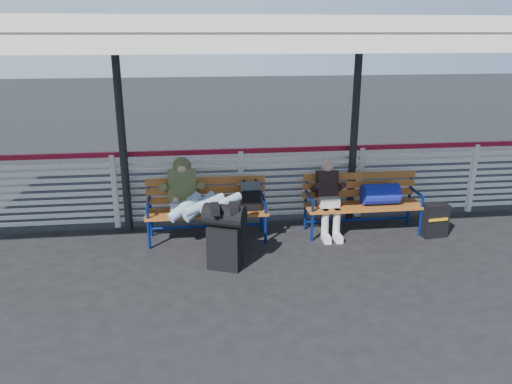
{
  "coord_description": "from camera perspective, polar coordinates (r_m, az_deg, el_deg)",
  "views": [
    {
      "loc": [
        -0.72,
        -5.81,
        3.01
      ],
      "look_at": [
        0.13,
        1.0,
        0.79
      ],
      "focal_mm": 35.0,
      "sensor_mm": 36.0,
      "label": 1
    }
  ],
  "objects": [
    {
      "name": "fence",
      "position": [
        8.09,
        -1.74,
        1.0
      ],
      "size": [
        12.08,
        0.08,
        1.24
      ],
      "color": "silver",
      "rests_on": "ground"
    },
    {
      "name": "luggage_stack",
      "position": [
        6.55,
        -3.59,
        -4.81
      ],
      "size": [
        0.61,
        0.49,
        0.89
      ],
      "rotation": [
        0.0,
        0.0,
        -0.41
      ],
      "color": "black",
      "rests_on": "ground"
    },
    {
      "name": "companion_person",
      "position": [
        7.68,
        8.28,
        -0.62
      ],
      "size": [
        0.32,
        0.66,
        1.15
      ],
      "color": "beige",
      "rests_on": "ground"
    },
    {
      "name": "traveler_man",
      "position": [
        7.1,
        -6.78,
        -0.98
      ],
      "size": [
        0.94,
        1.64,
        0.77
      ],
      "color": "#8CA4BC",
      "rests_on": "ground"
    },
    {
      "name": "bench_left",
      "position": [
        7.48,
        -4.44,
        -1.11
      ],
      "size": [
        1.8,
        0.56,
        0.92
      ],
      "color": "#AF6221",
      "rests_on": "ground"
    },
    {
      "name": "bench_right",
      "position": [
        7.89,
        12.92,
        -0.45
      ],
      "size": [
        1.8,
        0.56,
        0.92
      ],
      "color": "#AF6221",
      "rests_on": "ground"
    },
    {
      "name": "suitcase_side",
      "position": [
        8.1,
        19.73,
        -3.06
      ],
      "size": [
        0.39,
        0.26,
        0.52
      ],
      "rotation": [
        0.0,
        0.0,
        0.1
      ],
      "color": "black",
      "rests_on": "ground"
    },
    {
      "name": "ground",
      "position": [
        6.58,
        -0.07,
        -9.33
      ],
      "size": [
        60.0,
        60.0,
        0.0
      ],
      "primitive_type": "plane",
      "color": "black",
      "rests_on": "ground"
    },
    {
      "name": "canopy",
      "position": [
        6.71,
        -1.04,
        18.15
      ],
      "size": [
        12.6,
        3.6,
        3.16
      ],
      "color": "silver",
      "rests_on": "ground"
    }
  ]
}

